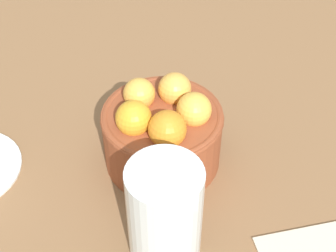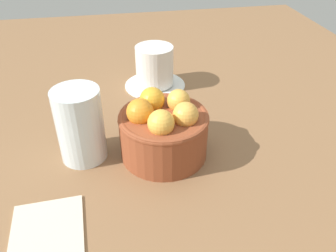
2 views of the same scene
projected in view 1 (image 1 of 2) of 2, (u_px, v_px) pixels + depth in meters
ground_plane at (163, 170)px, 59.65cm from camera, size 150.51×114.95×3.90cm
terracotta_bowl at (162, 131)px, 55.10cm from camera, size 13.50×13.50×10.05cm
water_glass at (165, 215)px, 45.41cm from camera, size 6.99×6.99×11.49cm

